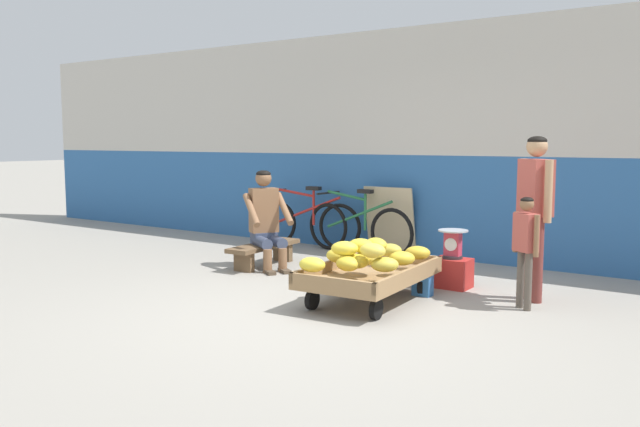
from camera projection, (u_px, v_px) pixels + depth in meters
ground_plane at (308, 314)px, 5.65m from camera, size 80.00×80.00×0.00m
back_wall at (461, 143)px, 8.16m from camera, size 16.00×0.30×2.92m
banana_cart at (370, 277)px, 6.04m from camera, size 0.92×1.48×0.36m
banana_pile at (367, 255)px, 5.91m from camera, size 0.85×1.28×0.25m
low_bench at (264, 249)px, 7.79m from camera, size 0.36×1.11×0.27m
vendor_seated at (266, 220)px, 7.66m from camera, size 0.74×0.66×1.14m
plastic_crate at (452, 273)px, 6.66m from camera, size 0.36×0.28×0.30m
weighing_scale at (453, 244)px, 6.62m from camera, size 0.30×0.30×0.29m
bicycle_near_left at (307, 222)px, 9.13m from camera, size 1.66×0.48×0.86m
bicycle_far_left at (359, 227)px, 8.62m from camera, size 1.66×0.48×0.86m
sign_board at (390, 221)px, 8.58m from camera, size 0.70×0.19×0.89m
customer_adult at (535, 199)px, 6.03m from camera, size 0.38×0.36×1.53m
customer_child at (526, 240)px, 5.76m from camera, size 0.27×0.22×1.00m
shopping_bag at (423, 283)px, 6.32m from camera, size 0.18×0.12×0.24m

